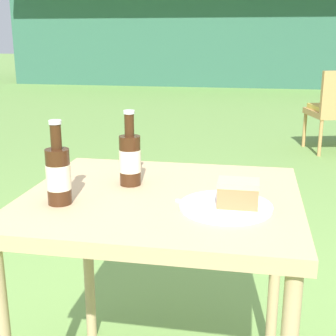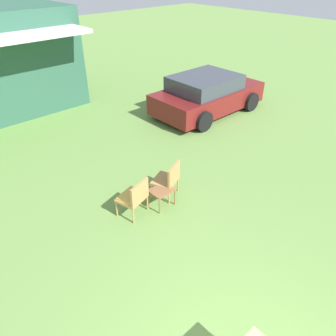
{
  "view_description": "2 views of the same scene",
  "coord_description": "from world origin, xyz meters",
  "px_view_note": "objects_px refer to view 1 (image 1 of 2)",
  "views": [
    {
      "loc": [
        0.25,
        -1.24,
        1.16
      ],
      "look_at": [
        0.0,
        0.1,
        0.78
      ],
      "focal_mm": 50.0,
      "sensor_mm": 36.0,
      "label": 1
    },
    {
      "loc": [
        -2.01,
        -0.66,
        4.61
      ],
      "look_at": [
        1.91,
        3.56,
        0.9
      ],
      "focal_mm": 35.0,
      "sensor_mm": 36.0,
      "label": 2
    }
  ],
  "objects_px": {
    "cake_on_plate": "(232,200)",
    "patio_table": "(162,220)",
    "cola_bottle_far": "(58,174)",
    "cola_bottle_near": "(130,158)"
  },
  "relations": [
    {
      "from": "cola_bottle_far",
      "to": "cake_on_plate",
      "type": "bearing_deg",
      "value": 5.42
    },
    {
      "from": "patio_table",
      "to": "cake_on_plate",
      "type": "bearing_deg",
      "value": -22.06
    },
    {
      "from": "cake_on_plate",
      "to": "patio_table",
      "type": "bearing_deg",
      "value": 157.94
    },
    {
      "from": "cola_bottle_far",
      "to": "patio_table",
      "type": "bearing_deg",
      "value": 26.18
    },
    {
      "from": "cola_bottle_near",
      "to": "patio_table",
      "type": "bearing_deg",
      "value": -32.83
    },
    {
      "from": "cake_on_plate",
      "to": "cola_bottle_far",
      "type": "distance_m",
      "value": 0.46
    },
    {
      "from": "patio_table",
      "to": "cola_bottle_far",
      "type": "relative_size",
      "value": 3.44
    },
    {
      "from": "patio_table",
      "to": "cake_on_plate",
      "type": "xyz_separation_m",
      "value": [
        0.2,
        -0.08,
        0.1
      ]
    },
    {
      "from": "cake_on_plate",
      "to": "cola_bottle_near",
      "type": "xyz_separation_m",
      "value": [
        -0.31,
        0.15,
        0.06
      ]
    },
    {
      "from": "cola_bottle_near",
      "to": "cola_bottle_far",
      "type": "xyz_separation_m",
      "value": [
        -0.14,
        -0.2,
        0.0
      ]
    }
  ]
}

